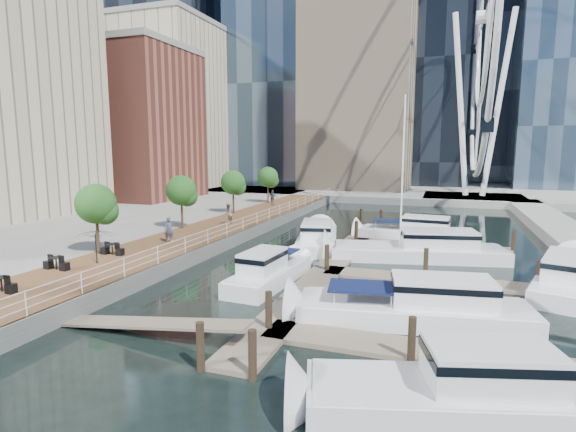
% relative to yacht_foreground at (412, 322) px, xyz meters
% --- Properties ---
extents(ground, '(520.00, 520.00, 0.00)m').
position_rel_yacht_foreground_xyz_m(ground, '(-8.77, -1.17, 0.00)').
color(ground, black).
rests_on(ground, ground).
extents(boardwalk, '(6.00, 60.00, 1.00)m').
position_rel_yacht_foreground_xyz_m(boardwalk, '(-17.77, 13.83, 0.50)').
color(boardwalk, brown).
rests_on(boardwalk, ground).
extents(seawall, '(0.25, 60.00, 1.00)m').
position_rel_yacht_foreground_xyz_m(seawall, '(-14.77, 13.83, 0.50)').
color(seawall, '#595954').
rests_on(seawall, ground).
extents(land_far, '(200.00, 114.00, 1.00)m').
position_rel_yacht_foreground_xyz_m(land_far, '(-8.77, 100.83, 0.50)').
color(land_far, gray).
rests_on(land_far, ground).
extents(pier, '(14.00, 12.00, 1.00)m').
position_rel_yacht_foreground_xyz_m(pier, '(5.23, 50.83, 0.50)').
color(pier, gray).
rests_on(pier, ground).
extents(railing, '(0.10, 60.00, 1.05)m').
position_rel_yacht_foreground_xyz_m(railing, '(-14.87, 13.83, 1.52)').
color(railing, white).
rests_on(railing, boardwalk).
extents(floating_docks, '(16.00, 34.00, 2.60)m').
position_rel_yacht_foreground_xyz_m(floating_docks, '(-0.80, 8.81, 0.49)').
color(floating_docks, '#6D6051').
rests_on(floating_docks, ground).
extents(midrise_condos, '(19.00, 67.00, 28.00)m').
position_rel_yacht_foreground_xyz_m(midrise_condos, '(-42.34, 25.65, 13.42)').
color(midrise_condos, '#BCAD8E').
rests_on(midrise_condos, ground).
extents(ferris_wheel, '(5.80, 45.60, 47.80)m').
position_rel_yacht_foreground_xyz_m(ferris_wheel, '(5.23, 50.83, 25.92)').
color(ferris_wheel, white).
rests_on(ferris_wheel, ground).
extents(street_trees, '(2.60, 42.60, 4.60)m').
position_rel_yacht_foreground_xyz_m(street_trees, '(-20.17, 12.83, 4.29)').
color(street_trees, '#3F2B1C').
rests_on(street_trees, ground).
extents(cafe_tables, '(2.50, 13.70, 0.74)m').
position_rel_yacht_foreground_xyz_m(cafe_tables, '(-19.17, -3.17, 1.37)').
color(cafe_tables, black).
rests_on(cafe_tables, ground).
extents(yacht_foreground, '(11.68, 4.87, 2.15)m').
position_rel_yacht_foreground_xyz_m(yacht_foreground, '(0.00, 0.00, 0.00)').
color(yacht_foreground, white).
rests_on(yacht_foreground, ground).
extents(pedestrian_near, '(0.81, 0.71, 1.86)m').
position_rel_yacht_foreground_xyz_m(pedestrian_near, '(-17.87, 7.47, 1.93)').
color(pedestrian_near, '#45485D').
rests_on(pedestrian_near, boardwalk).
extents(pedestrian_mid, '(0.73, 0.94, 1.92)m').
position_rel_yacht_foreground_xyz_m(pedestrian_mid, '(-17.43, 16.15, 1.96)').
color(pedestrian_mid, gray).
rests_on(pedestrian_mid, boardwalk).
extents(pedestrian_far, '(1.18, 0.57, 1.95)m').
position_rel_yacht_foreground_xyz_m(pedestrian_far, '(-18.57, 30.33, 1.97)').
color(pedestrian_far, '#30353C').
rests_on(pedestrian_far, boardwalk).
extents(moored_yachts, '(22.24, 30.74, 11.50)m').
position_rel_yacht_foreground_xyz_m(moored_yachts, '(-0.74, 10.88, 0.00)').
color(moored_yachts, silver).
rests_on(moored_yachts, ground).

